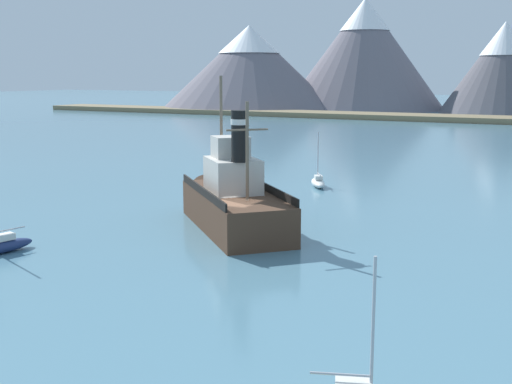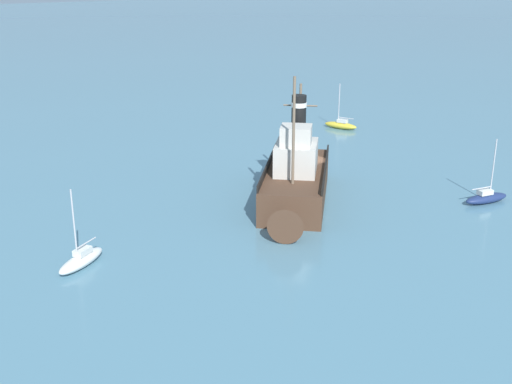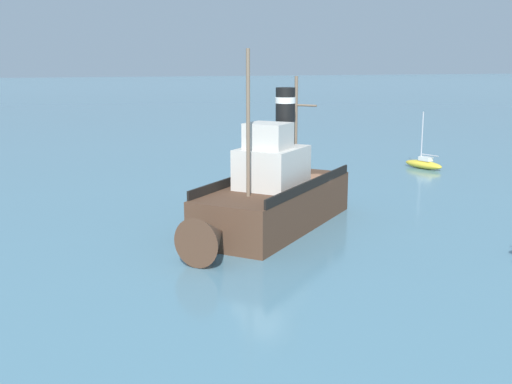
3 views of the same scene
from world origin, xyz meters
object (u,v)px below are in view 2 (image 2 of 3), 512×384
at_px(sailboat_white, 81,259).
at_px(sailboat_navy, 486,197).
at_px(old_tugboat, 296,180).
at_px(sailboat_yellow, 341,125).

relative_size(sailboat_white, sailboat_navy, 1.00).
bearing_deg(sailboat_white, old_tugboat, -87.13).
height_order(old_tugboat, sailboat_yellow, old_tugboat).
distance_m(sailboat_white, sailboat_yellow, 39.55).
distance_m(old_tugboat, sailboat_navy, 14.40).
height_order(sailboat_white, sailboat_yellow, same).
bearing_deg(sailboat_navy, sailboat_white, 75.00).
xyz_separation_m(old_tugboat, sailboat_yellow, (15.17, -19.06, -1.40)).
bearing_deg(sailboat_white, sailboat_yellow, -66.10).
relative_size(old_tugboat, sailboat_navy, 2.58).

